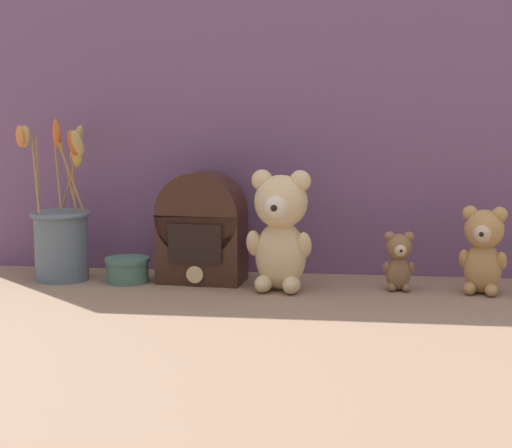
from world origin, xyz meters
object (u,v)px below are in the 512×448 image
object	(u,v)px
teddy_bear_large	(280,228)
teddy_bear_medium	(483,248)
teddy_bear_small	(399,260)
decorative_tin_tall	(127,270)
flower_vase	(61,235)
vintage_radio	(202,229)

from	to	relation	value
teddy_bear_large	teddy_bear_medium	xyz separation A→B (m)	(0.41, 0.02, -0.04)
teddy_bear_medium	teddy_bear_small	distance (m)	0.17
teddy_bear_small	decorative_tin_tall	size ratio (longest dim) A/B	1.28
teddy_bear_medium	teddy_bear_small	bearing A→B (deg)	177.83
teddy_bear_medium	flower_vase	size ratio (longest dim) A/B	0.51
decorative_tin_tall	flower_vase	bearing A→B (deg)	177.73
teddy_bear_small	decorative_tin_tall	bearing A→B (deg)	179.16
teddy_bear_large	vintage_radio	size ratio (longest dim) A/B	1.04
teddy_bear_large	teddy_bear_small	bearing A→B (deg)	6.50
teddy_bear_medium	decorative_tin_tall	xyz separation A→B (m)	(-0.74, 0.01, -0.07)
decorative_tin_tall	teddy_bear_small	bearing A→B (deg)	-0.84
flower_vase	vintage_radio	distance (m)	0.31
teddy_bear_medium	vintage_radio	bearing A→B (deg)	176.00
teddy_bear_small	teddy_bear_medium	bearing A→B (deg)	-2.17
decorative_tin_tall	vintage_radio	bearing A→B (deg)	9.32
teddy_bear_large	teddy_bear_small	distance (m)	0.25
teddy_bear_large	flower_vase	size ratio (longest dim) A/B	0.71
teddy_bear_small	teddy_bear_large	bearing A→B (deg)	-173.50
teddy_bear_large	decorative_tin_tall	size ratio (longest dim) A/B	2.59
flower_vase	teddy_bear_medium	bearing A→B (deg)	-1.32
vintage_radio	teddy_bear_small	bearing A→B (deg)	-4.73
teddy_bear_small	flower_vase	xyz separation A→B (m)	(-0.72, 0.01, 0.04)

